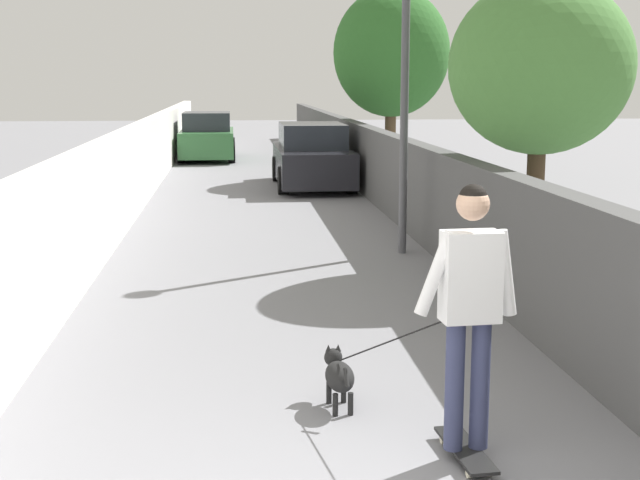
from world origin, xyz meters
name	(u,v)px	position (x,y,z in m)	size (l,w,h in m)	color
ground_plane	(260,206)	(14.00, 0.00, 0.00)	(80.00, 80.00, 0.00)	gray
wall_left	(124,177)	(12.00, 2.52, 0.83)	(48.00, 0.30, 1.66)	silver
fence_right	(398,178)	(12.00, -2.52, 0.77)	(48.00, 0.30, 1.54)	#4C4C4C
tree_right_near	(391,53)	(19.00, -3.62, 3.26)	(3.03, 3.03, 4.94)	brown
tree_right_mid	(540,67)	(7.50, -3.57, 2.73)	(2.45, 2.45, 3.93)	#473523
lamp_post	(405,44)	(8.71, -1.97, 3.07)	(0.36, 0.36, 4.52)	#4C4C51
skateboard	(465,450)	(1.41, -1.00, 0.07)	(0.81, 0.26, 0.08)	black
person_skateboarder	(470,296)	(1.41, -1.00, 1.15)	(0.25, 0.71, 1.82)	#333859
dog	(339,375)	(2.46, -0.26, 0.27)	(1.37, 0.88, 1.06)	black
car_near	(312,158)	(17.14, -1.37, 0.72)	(4.37, 1.80, 1.54)	black
car_far	(207,138)	(25.05, 1.37, 0.72)	(4.17, 1.80, 1.54)	#336B38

